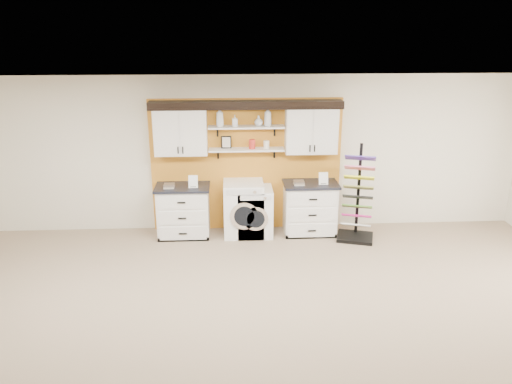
{
  "coord_description": "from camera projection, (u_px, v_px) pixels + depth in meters",
  "views": [
    {
      "loc": [
        -0.29,
        -4.7,
        3.62
      ],
      "look_at": [
        0.09,
        2.3,
        1.25
      ],
      "focal_mm": 35.0,
      "sensor_mm": 36.0,
      "label": 1
    }
  ],
  "objects": [
    {
      "name": "washer",
      "position": [
        244.0,
        208.0,
        8.9
      ],
      "size": [
        0.7,
        0.71,
        0.98
      ],
      "color": "white",
      "rests_on": "floor"
    },
    {
      "name": "canister_cream",
      "position": [
        266.0,
        145.0,
        8.71
      ],
      "size": [
        0.1,
        0.1,
        0.14
      ],
      "primitive_type": "cylinder",
      "color": "silver",
      "rests_on": "shelf_lower"
    },
    {
      "name": "floor",
      "position": [
        259.0,
        362.0,
        5.62
      ],
      "size": [
        10.0,
        10.0,
        0.0
      ],
      "primitive_type": "plane",
      "color": "#8F7560",
      "rests_on": "ground"
    },
    {
      "name": "shelf_upper",
      "position": [
        246.0,
        127.0,
        8.6
      ],
      "size": [
        1.32,
        0.28,
        0.03
      ],
      "primitive_type": "cube",
      "color": "white",
      "rests_on": "wall_back"
    },
    {
      "name": "canister_red",
      "position": [
        252.0,
        144.0,
        8.7
      ],
      "size": [
        0.11,
        0.11,
        0.16
      ],
      "primitive_type": "cylinder",
      "color": "red",
      "rests_on": "shelf_lower"
    },
    {
      "name": "wall_back",
      "position": [
        246.0,
        154.0,
        8.96
      ],
      "size": [
        10.0,
        0.0,
        10.0
      ],
      "primitive_type": "plane",
      "rotation": [
        1.57,
        0.0,
        0.0
      ],
      "color": "beige",
      "rests_on": "floor"
    },
    {
      "name": "sample_rack",
      "position": [
        357.0,
        210.0,
        8.7
      ],
      "size": [
        0.74,
        0.67,
        1.69
      ],
      "rotation": [
        0.0,
        0.0,
        -0.29
      ],
      "color": "black",
      "rests_on": "floor"
    },
    {
      "name": "soap_bottle_a",
      "position": [
        220.0,
        117.0,
        8.52
      ],
      "size": [
        0.18,
        0.18,
        0.33
      ],
      "primitive_type": "imported",
      "rotation": [
        0.0,
        0.0,
        -2.36
      ],
      "color": "silver",
      "rests_on": "shelf_upper"
    },
    {
      "name": "ceiling",
      "position": [
        260.0,
        115.0,
        4.72
      ],
      "size": [
        10.0,
        10.0,
        0.0
      ],
      "primitive_type": "plane",
      "rotation": [
        3.14,
        0.0,
        0.0
      ],
      "color": "white",
      "rests_on": "wall_back"
    },
    {
      "name": "upper_cabinet_left",
      "position": [
        181.0,
        131.0,
        8.55
      ],
      "size": [
        0.9,
        0.35,
        0.84
      ],
      "color": "white",
      "rests_on": "wall_back"
    },
    {
      "name": "base_cabinet_right",
      "position": [
        310.0,
        208.0,
        8.97
      ],
      "size": [
        0.97,
        0.66,
        0.95
      ],
      "color": "white",
      "rests_on": "floor"
    },
    {
      "name": "dryer",
      "position": [
        255.0,
        211.0,
        8.93
      ],
      "size": [
        0.62,
        0.71,
        0.87
      ],
      "color": "white",
      "rests_on": "floor"
    },
    {
      "name": "crown_molding",
      "position": [
        246.0,
        104.0,
        8.48
      ],
      "size": [
        3.3,
        0.41,
        0.13
      ],
      "color": "black",
      "rests_on": "wall_back"
    },
    {
      "name": "soap_bottle_d",
      "position": [
        268.0,
        116.0,
        8.56
      ],
      "size": [
        0.13,
        0.14,
        0.34
      ],
      "primitive_type": "imported",
      "rotation": [
        0.0,
        0.0,
        -0.04
      ],
      "color": "silver",
      "rests_on": "shelf_upper"
    },
    {
      "name": "shelf_lower",
      "position": [
        246.0,
        150.0,
        8.72
      ],
      "size": [
        1.32,
        0.28,
        0.03
      ],
      "primitive_type": "cube",
      "color": "white",
      "rests_on": "wall_back"
    },
    {
      "name": "soap_bottle_b",
      "position": [
        235.0,
        121.0,
        8.55
      ],
      "size": [
        0.1,
        0.1,
        0.2
      ],
      "primitive_type": "imported",
      "rotation": [
        0.0,
        0.0,
        0.09
      ],
      "color": "silver",
      "rests_on": "shelf_upper"
    },
    {
      "name": "upper_cabinet_right",
      "position": [
        311.0,
        129.0,
        8.66
      ],
      "size": [
        0.9,
        0.35,
        0.84
      ],
      "color": "white",
      "rests_on": "wall_back"
    },
    {
      "name": "soap_bottle_c",
      "position": [
        259.0,
        121.0,
        8.57
      ],
      "size": [
        0.17,
        0.17,
        0.18
      ],
      "primitive_type": "imported",
      "rotation": [
        0.0,
        0.0,
        -0.23
      ],
      "color": "silver",
      "rests_on": "shelf_upper"
    },
    {
      "name": "picture_frame",
      "position": [
        226.0,
        142.0,
        8.71
      ],
      "size": [
        0.18,
        0.02,
        0.22
      ],
      "color": "black",
      "rests_on": "shelf_lower"
    },
    {
      "name": "accent_panel",
      "position": [
        246.0,
        165.0,
        8.99
      ],
      "size": [
        3.4,
        0.07,
        2.4
      ],
      "primitive_type": "cube",
      "color": "#C17A21",
      "rests_on": "wall_back"
    },
    {
      "name": "base_cabinet_left",
      "position": [
        184.0,
        211.0,
        8.86
      ],
      "size": [
        0.95,
        0.66,
        0.93
      ],
      "color": "white",
      "rests_on": "floor"
    }
  ]
}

